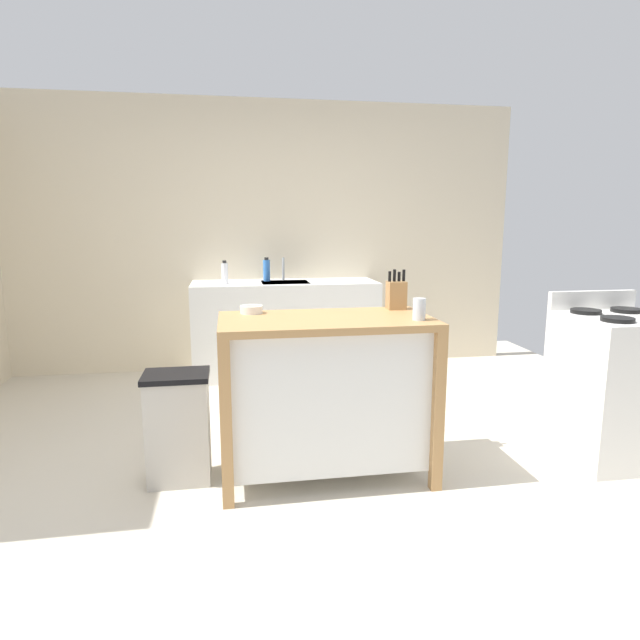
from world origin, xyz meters
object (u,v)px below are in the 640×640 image
bowl_ceramic_small (251,309)px  drinking_cup (419,309)px  trash_bin (178,427)px  bottle_hand_soap (267,270)px  stove (614,386)px  bottle_dish_soap (225,273)px  sink_faucet (283,269)px  kitchen_island (326,388)px  knife_block (396,294)px

bowl_ceramic_small → drinking_cup: bearing=-22.6°
drinking_cup → trash_bin: 1.49m
drinking_cup → bottle_hand_soap: (-0.66, 2.40, 0.01)m
bowl_ceramic_small → stove: bearing=-7.2°
bottle_dish_soap → bottle_hand_soap: bearing=23.1°
drinking_cup → bottle_hand_soap: bottle_hand_soap is taller
stove → trash_bin: bearing=177.3°
bottle_hand_soap → trash_bin: bearing=-106.8°
sink_faucet → bottle_dish_soap: 0.60m
kitchen_island → sink_faucet: (-0.01, 2.29, 0.49)m
trash_bin → sink_faucet: size_ratio=2.86×
knife_block → trash_bin: size_ratio=0.39×
bowl_ceramic_small → sink_faucet: (0.40, 2.08, 0.05)m
trash_bin → bottle_hand_soap: bearing=73.2°
bowl_ceramic_small → sink_faucet: size_ratio=0.59×
trash_bin → kitchen_island: bearing=-4.2°
kitchen_island → stove: size_ratio=1.17×
bottle_hand_soap → stove: size_ratio=0.22×
kitchen_island → bottle_hand_soap: (-0.17, 2.24, 0.48)m
trash_bin → bottle_hand_soap: size_ratio=2.79×
kitchen_island → trash_bin: 0.86m
sink_faucet → bottle_hand_soap: bottle_hand_soap is taller
bowl_ceramic_small → bottle_dish_soap: (-0.16, 1.86, 0.04)m
knife_block → kitchen_island: bearing=-155.5°
sink_faucet → stove: 3.01m
kitchen_island → sink_faucet: size_ratio=5.38×
trash_bin → bottle_hand_soap: (0.66, 2.18, 0.68)m
bowl_ceramic_small → trash_bin: bowl_ceramic_small is taller
knife_block → sink_faucet: 2.13m
drinking_cup → sink_faucet: sink_faucet is taller
sink_faucet → kitchen_island: bearing=-89.8°
bowl_ceramic_small → stove: size_ratio=0.13×
drinking_cup → bottle_dish_soap: (-1.05, 2.23, 0.00)m
sink_faucet → bottle_hand_soap: bearing=-164.1°
knife_block → bottle_hand_soap: 2.13m
bowl_ceramic_small → stove: (2.20, -0.28, -0.50)m
knife_block → drinking_cup: (0.01, -0.37, -0.03)m
drinking_cup → stove: drinking_cup is taller
bowl_ceramic_small → bottle_hand_soap: bottle_hand_soap is taller
stove → bottle_dish_soap: bearing=137.8°
knife_block → trash_bin: knife_block is taller
kitchen_island → drinking_cup: drinking_cup is taller
bottle_hand_soap → sink_faucet: bearing=15.9°
kitchen_island → bottle_dish_soap: bottle_dish_soap is taller
knife_block → bottle_hand_soap: (-0.65, 2.03, -0.02)m
drinking_cup → sink_faucet: bearing=101.4°
bottle_hand_soap → stove: (1.97, -2.31, -0.54)m
bowl_ceramic_small → trash_bin: (-0.43, -0.15, -0.64)m
bowl_ceramic_small → knife_block: bearing=0.3°
bowl_ceramic_small → drinking_cup: drinking_cup is taller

